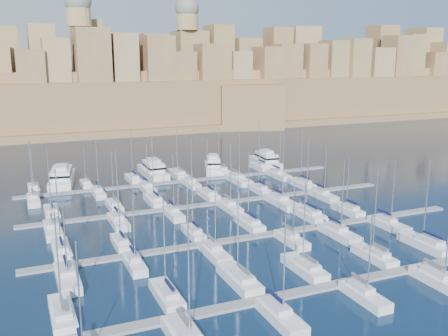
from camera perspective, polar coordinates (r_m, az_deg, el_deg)
name	(u,v)px	position (r m, az deg, el deg)	size (l,w,h in m)	color
ground	(238,217)	(101.76, 1.58, -5.59)	(600.00, 600.00, 0.00)	black
pontoon_near	(338,284)	(74.36, 12.88, -12.82)	(84.00, 2.00, 0.40)	slate
pontoon_mid_near	(265,235)	(91.54, 4.75, -7.60)	(84.00, 2.00, 0.40)	slate
pontoon_mid_far	(219,203)	(110.44, -0.59, -4.01)	(84.00, 2.00, 0.40)	slate
pontoon_far	(186,181)	(130.33, -4.31, -1.47)	(84.00, 2.00, 0.40)	slate
sailboat_0	(62,314)	(67.00, -17.99, -15.59)	(2.80, 9.35, 13.98)	silver
sailboat_1	(167,295)	(68.83, -6.54, -14.23)	(2.66, 8.87, 14.14)	silver
sailboat_2	(239,279)	(72.81, 1.78, -12.56)	(3.04, 10.14, 15.87)	silver
sailboat_3	(305,268)	(77.35, 9.22, -11.18)	(2.87, 9.57, 14.19)	silver
sailboat_4	(375,256)	(84.12, 16.83, -9.58)	(2.61, 8.69, 14.73)	silver
sailboat_5	(426,244)	(92.00, 22.04, -8.04)	(3.07, 10.23, 15.39)	silver
sailboat_8	(281,316)	(63.94, 6.48, -16.44)	(2.72, 9.07, 14.24)	silver
sailboat_9	(364,295)	(70.88, 15.74, -13.83)	(2.50, 8.32, 12.39)	silver
sailboat_10	(440,281)	(78.51, 23.50, -11.74)	(2.92, 9.75, 13.33)	silver
sailboat_12	(61,250)	(87.09, -18.10, -8.90)	(2.74, 9.12, 14.63)	silver
sailboat_13	(121,243)	(87.66, -11.68, -8.40)	(2.33, 7.78, 11.79)	silver
sailboat_14	(194,233)	(90.82, -3.49, -7.40)	(2.30, 7.66, 12.65)	silver
sailboat_15	(249,223)	(95.56, 2.93, -6.35)	(2.66, 8.88, 14.66)	silver
sailboat_16	(308,214)	(102.52, 9.54, -5.18)	(3.13, 10.42, 16.03)	silver
sailboat_17	(348,210)	(106.90, 13.98, -4.67)	(2.55, 8.51, 11.82)	silver
sailboat_18	(67,278)	(76.59, -17.46, -11.87)	(3.02, 10.06, 13.96)	silver
sailboat_19	(135,264)	(78.97, -10.18, -10.73)	(2.33, 7.76, 12.07)	silver
sailboat_20	(214,252)	(82.04, -1.12, -9.60)	(2.65, 8.83, 12.96)	silver
sailboat_21	(291,239)	(88.29, 7.70, -8.09)	(2.54, 8.47, 11.58)	silver
sailboat_22	(339,233)	(92.71, 12.97, -7.27)	(2.96, 9.86, 14.45)	silver
sailboat_23	(389,224)	(99.96, 18.30, -6.14)	(2.77, 9.24, 13.57)	silver
sailboat_24	(52,212)	(107.89, -19.08, -4.82)	(2.72, 9.07, 15.81)	silver
sailboat_25	(114,206)	(109.06, -12.43, -4.24)	(2.55, 8.50, 12.59)	silver
sailboat_26	(154,201)	(111.31, -7.95, -3.70)	(2.81, 9.35, 15.76)	silver
sailboat_27	(208,195)	(115.02, -1.81, -3.06)	(2.74, 9.13, 13.97)	silver
sailboat_28	(260,190)	(119.71, 4.09, -2.47)	(2.40, 8.01, 13.19)	silver
sailboat_29	(302,184)	(126.15, 8.91, -1.80)	(2.79, 9.31, 14.58)	silver
sailboat_30	(53,230)	(97.30, -18.99, -6.68)	(2.86, 9.54, 15.70)	silver
sailboat_31	(118,221)	(98.82, -11.99, -5.97)	(2.77, 9.25, 15.14)	silver
sailboat_32	(173,214)	(101.84, -5.81, -5.21)	(2.48, 8.28, 13.39)	silver
sailboat_33	(230,207)	(105.85, 0.65, -4.44)	(2.57, 8.57, 14.59)	silver
sailboat_34	(281,202)	(110.14, 6.52, -3.83)	(3.18, 10.60, 16.43)	silver
sailboat_35	(323,195)	(116.71, 11.24, -3.08)	(2.70, 9.00, 13.11)	silver
sailboat_36	(34,189)	(128.65, -20.93, -2.22)	(2.49, 8.31, 12.84)	silver
sailboat_37	(86,184)	(129.16, -15.48, -1.80)	(2.23, 7.44, 10.58)	silver
sailboat_38	(133,179)	(131.84, -10.34, -1.23)	(2.67, 8.89, 15.37)	silver
sailboat_39	(178,174)	(135.47, -5.27, -0.71)	(2.97, 9.91, 14.20)	silver
sailboat_40	(220,170)	(139.65, -0.51, -0.25)	(3.02, 10.08, 14.28)	silver
sailboat_41	(260,167)	(144.29, 4.11, 0.13)	(2.69, 8.98, 14.86)	silver
sailboat_42	(33,200)	(118.68, -20.96, -3.42)	(2.61, 8.69, 14.46)	silver
sailboat_43	(98,193)	(120.18, -14.16, -2.77)	(2.42, 8.05, 13.39)	silver
sailboat_44	(147,188)	(121.97, -8.76, -2.31)	(2.69, 8.95, 12.02)	silver
sailboat_45	(191,183)	(125.39, -3.79, -1.78)	(2.50, 8.34, 12.72)	silver
sailboat_46	(238,180)	(128.83, 1.65, -1.35)	(3.26, 10.85, 14.37)	silver
sailboat_47	(278,175)	(134.91, 6.25, -0.79)	(2.82, 9.40, 13.53)	silver
motor_yacht_a	(62,177)	(133.97, -18.04, -1.01)	(8.74, 19.16, 5.25)	silver
motor_yacht_b	(153,170)	(136.87, -8.09, -0.23)	(4.92, 16.26, 5.25)	silver
motor_yacht_c	(213,165)	(141.31, -1.26, 0.30)	(8.78, 14.89, 5.25)	silver
motor_yacht_d	(266,160)	(148.72, 4.80, 0.87)	(5.63, 15.42, 5.25)	silver
fortified_city	(101,94)	(246.96, -13.84, 8.24)	(460.00, 108.95, 59.52)	brown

